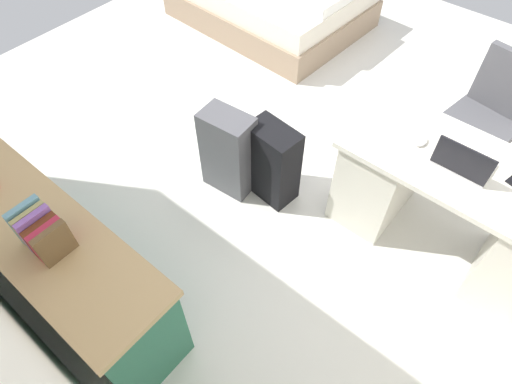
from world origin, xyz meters
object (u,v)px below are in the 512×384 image
at_px(computer_mouse, 421,141).
at_px(credenza, 52,257).
at_px(office_chair, 481,126).
at_px(laptop, 463,162).
at_px(desk, 451,207).
at_px(suitcase_spare_grey, 228,153).
at_px(suitcase_black, 272,163).

bearing_deg(computer_mouse, credenza, 54.15).
distance_m(office_chair, laptop, 0.92).
distance_m(laptop, computer_mouse, 0.27).
bearing_deg(computer_mouse, desk, -179.43).
distance_m(suitcase_spare_grey, computer_mouse, 1.28).
bearing_deg(desk, credenza, 47.76).
height_order(credenza, laptop, laptop).
relative_size(credenza, suitcase_spare_grey, 2.70).
bearing_deg(desk, suitcase_black, 17.66).
bearing_deg(suitcase_black, office_chair, -124.77).
bearing_deg(suitcase_black, credenza, 76.86).
bearing_deg(suitcase_black, desk, -156.44).
height_order(credenza, suitcase_black, credenza).
height_order(office_chair, suitcase_black, office_chair).
relative_size(desk, credenza, 0.80).
height_order(suitcase_black, suitcase_spare_grey, suitcase_spare_grey).
height_order(desk, office_chair, office_chair).
relative_size(office_chair, suitcase_black, 1.52).
relative_size(desk, computer_mouse, 14.43).
distance_m(desk, computer_mouse, 0.49).
bearing_deg(suitcase_black, suitcase_spare_grey, 31.52).
height_order(office_chair, laptop, laptop).
relative_size(office_chair, computer_mouse, 9.40).
height_order(office_chair, computer_mouse, office_chair).
bearing_deg(suitcase_spare_grey, desk, -165.46).
height_order(suitcase_spare_grey, laptop, laptop).
xyz_separation_m(desk, computer_mouse, (0.32, 0.00, 0.37)).
bearing_deg(suitcase_spare_grey, credenza, 76.17).
distance_m(office_chair, computer_mouse, 0.89).
distance_m(credenza, suitcase_black, 1.51).
bearing_deg(desk, office_chair, -80.07).
xyz_separation_m(desk, suitcase_black, (1.13, 0.36, -0.08)).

